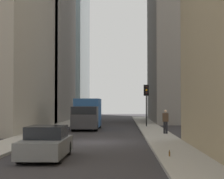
{
  "coord_description": "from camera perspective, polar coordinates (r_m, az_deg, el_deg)",
  "views": [
    {
      "loc": [
        -24.83,
        -1.97,
        2.39
      ],
      "look_at": [
        12.57,
        -0.87,
        3.71
      ],
      "focal_mm": 64.39,
      "sensor_mm": 36.0,
      "label": 1
    }
  ],
  "objects": [
    {
      "name": "ground_plane",
      "position": [
        25.02,
        -2.86,
        -7.5
      ],
      "size": [
        135.0,
        135.0,
        0.0
      ],
      "primitive_type": "plane",
      "color": "#302D30"
    },
    {
      "name": "sidewalk_right",
      "position": [
        25.76,
        -12.97,
        -7.13
      ],
      "size": [
        90.0,
        2.2,
        0.14
      ],
      "primitive_type": "cube",
      "color": "#A8A399",
      "rests_on": "ground_plane"
    },
    {
      "name": "sidewalk_left",
      "position": [
        25.06,
        7.53,
        -7.31
      ],
      "size": [
        90.0,
        2.2,
        0.14
      ],
      "primitive_type": "cube",
      "color": "#A8A399",
      "rests_on": "ground_plane"
    },
    {
      "name": "building_left_far",
      "position": [
        55.42,
        10.83,
        11.99
      ],
      "size": [
        17.79,
        10.5,
        31.52
      ],
      "color": "gray",
      "rests_on": "ground_plane"
    },
    {
      "name": "building_right_far",
      "position": [
        55.71,
        -11.55,
        9.84
      ],
      "size": [
        18.81,
        10.5,
        27.56
      ],
      "color": "gray",
      "rests_on": "ground_plane"
    },
    {
      "name": "delivery_truck",
      "position": [
        36.95,
        -3.55,
        -3.45
      ],
      "size": [
        6.46,
        2.25,
        2.84
      ],
      "color": "#285699",
      "rests_on": "ground_plane"
    },
    {
      "name": "hatchback_grey",
      "position": [
        17.75,
        -9.36,
        -7.57
      ],
      "size": [
        4.3,
        1.78,
        1.42
      ],
      "color": "slate",
      "rests_on": "ground_plane"
    },
    {
      "name": "traffic_light_midblock",
      "position": [
        40.04,
        4.9,
        -0.88
      ],
      "size": [
        0.43,
        0.52,
        4.14
      ],
      "color": "black",
      "rests_on": "sidewalk_left"
    },
    {
      "name": "pedestrian",
      "position": [
        30.51,
        7.6,
        -4.38
      ],
      "size": [
        0.26,
        0.44,
        1.79
      ],
      "color": "black",
      "rests_on": "sidewalk_left"
    },
    {
      "name": "discarded_bottle",
      "position": [
        17.5,
        8.16,
        -9.03
      ],
      "size": [
        0.07,
        0.07,
        0.27
      ],
      "color": "brown",
      "rests_on": "sidewalk_left"
    }
  ]
}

